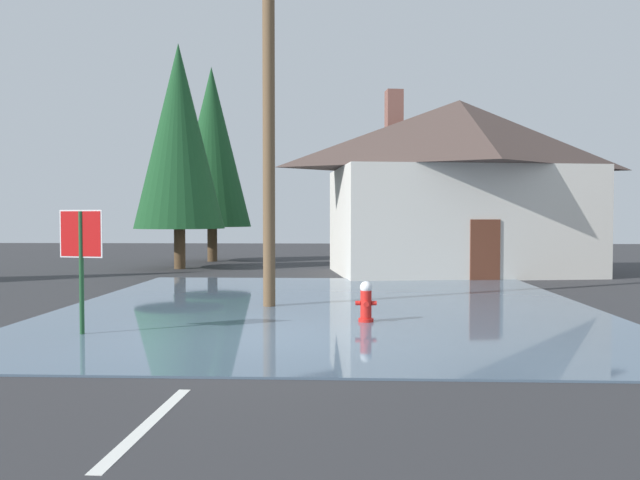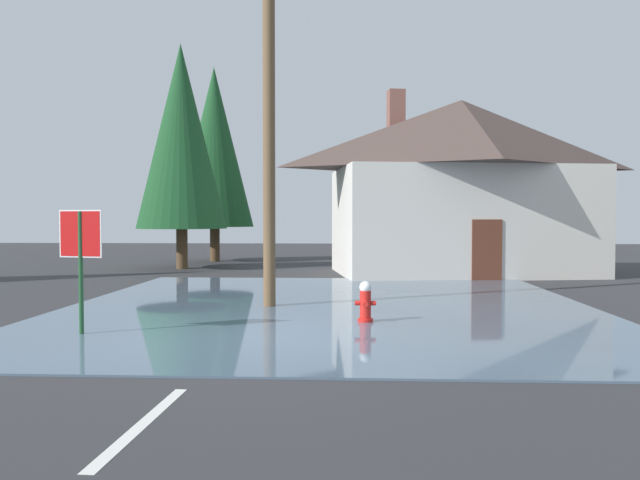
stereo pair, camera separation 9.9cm
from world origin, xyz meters
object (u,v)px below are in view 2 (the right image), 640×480
stop_sign_near (81,246)px  house (461,184)px  pine_tree_tall_left (181,137)px  utility_pole (269,101)px  pine_tree_short_left (214,147)px  fire_hydrant (365,303)px

stop_sign_near → house: size_ratio=0.21×
stop_sign_near → pine_tree_tall_left: pine_tree_tall_left is taller
stop_sign_near → utility_pole: (2.82, 3.68, 3.13)m
house → pine_tree_short_left: size_ratio=1.13×
house → pine_tree_tall_left: (-10.81, 1.83, 2.01)m
pine_tree_short_left → utility_pole: bearing=-73.4°
utility_pole → pine_tree_short_left: bearing=106.6°
utility_pole → pine_tree_tall_left: bearing=114.3°
utility_pole → pine_tree_short_left: 16.01m
house → pine_tree_tall_left: size_ratio=1.14×
pine_tree_tall_left → house: bearing=-9.6°
house → pine_tree_short_left: (-10.41, 6.21, 2.06)m
fire_hydrant → utility_pole: 5.26m
stop_sign_near → utility_pole: utility_pole is taller
stop_sign_near → pine_tree_short_left: (-1.74, 19.01, 3.78)m
house → stop_sign_near: bearing=-124.1°
fire_hydrant → pine_tree_tall_left: bearing=118.5°
stop_sign_near → fire_hydrant: 5.34m
stop_sign_near → pine_tree_short_left: pine_tree_short_left is taller
stop_sign_near → fire_hydrant: stop_sign_near is taller
fire_hydrant → pine_tree_tall_left: (-7.11, 13.10, 4.90)m
pine_tree_tall_left → pine_tree_short_left: 4.39m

